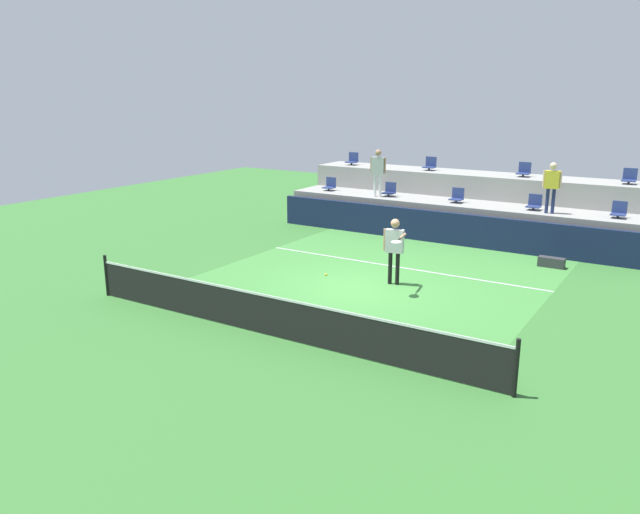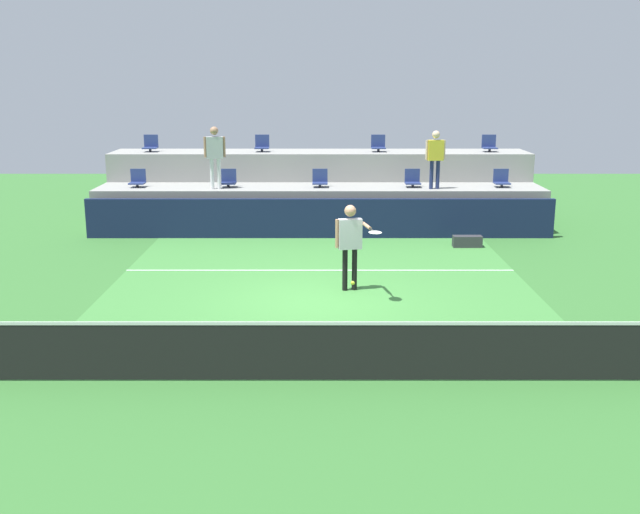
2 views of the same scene
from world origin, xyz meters
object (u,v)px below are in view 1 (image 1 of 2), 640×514
Objects in this scene: stadium_chair_lower_left at (390,190)px; stadium_chair_upper_far_right at (629,177)px; stadium_chair_upper_far_left at (352,160)px; stadium_chair_upper_right at (524,171)px; tennis_player at (395,244)px; stadium_chair_lower_center at (457,196)px; stadium_chair_lower_far_right at (619,211)px; spectator_in_white at (552,183)px; spectator_in_grey at (378,168)px; stadium_chair_lower_right at (534,203)px; stadium_chair_upper_left at (430,165)px; equipment_bag at (551,262)px; stadium_chair_lower_far_left at (330,185)px; tennis_ball at (326,275)px.

stadium_chair_upper_far_right is at bearing 12.75° from stadium_chair_lower_left.
stadium_chair_upper_right is (7.11, 0.00, 0.00)m from stadium_chair_upper_far_left.
tennis_player is at bearing -54.39° from stadium_chair_upper_far_left.
stadium_chair_lower_center is 6.52m from tennis_player.
spectator_in_white is at bearing -169.20° from stadium_chair_lower_far_right.
stadium_chair_upper_far_right is 0.31× the size of spectator_in_white.
tennis_player is (-4.65, -6.48, -0.34)m from stadium_chair_lower_far_right.
spectator_in_grey reaches higher than tennis_player.
stadium_chair_upper_far_right is (10.58, 0.00, 0.00)m from stadium_chair_upper_far_left.
stadium_chair_upper_left is (-4.51, 1.80, 0.85)m from stadium_chair_lower_right.
spectator_in_white is 2.96m from equipment_bag.
stadium_chair_lower_right is 2.98m from equipment_bag.
spectator_in_white is (5.09, -2.18, -0.07)m from stadium_chair_upper_left.
stadium_chair_lower_left and stadium_chair_lower_far_right have the same top height.
stadium_chair_upper_right is at bearing 14.16° from stadium_chair_lower_far_left.
stadium_chair_lower_left is at bearing 180.00° from stadium_chair_lower_right.
stadium_chair_lower_left is 1.00× the size of stadium_chair_lower_far_right.
stadium_chair_lower_left is at bearing 108.05° from tennis_ball.
spectator_in_white is (1.45, -2.18, -0.07)m from stadium_chair_upper_right.
stadium_chair_lower_center is 9.84m from tennis_ball.
stadium_chair_upper_left is at bearing 143.68° from equipment_bag.
stadium_chair_upper_far_right is 4.92m from equipment_bag.
stadium_chair_upper_far_left is 3.48m from stadium_chair_upper_left.
stadium_chair_upper_right reaches higher than tennis_player.
tennis_player is (5.93, -8.28, -1.19)m from stadium_chair_upper_far_left.
stadium_chair_lower_left is 6.00m from spectator_in_white.
stadium_chair_lower_far_right is at bearing 64.18° from tennis_ball.
stadium_chair_upper_left is (-7.10, 1.80, 0.85)m from stadium_chair_lower_far_right.
tennis_ball is at bearing -78.60° from stadium_chair_upper_left.
stadium_chair_lower_far_left is at bearing -90.64° from stadium_chair_upper_far_left.
stadium_chair_lower_right is 2.17m from stadium_chair_upper_right.
equipment_bag is (6.87, -2.01, -2.17)m from spectator_in_grey.
stadium_chair_lower_left is 7.65× the size of tennis_ball.
tennis_ball is at bearing -115.82° from stadium_chair_lower_far_right.
stadium_chair_upper_left is (3.48, 0.00, 0.00)m from stadium_chair_upper_far_left.
spectator_in_grey reaches higher than stadium_chair_upper_left.
tennis_player is (-2.06, -6.48, -0.34)m from stadium_chair_lower_right.
tennis_ball is (-1.29, -11.62, -1.21)m from stadium_chair_upper_right.
stadium_chair_upper_right is 8.45m from tennis_player.
tennis_ball is at bearing -91.76° from tennis_player.
spectator_in_grey is at bearing -43.41° from stadium_chair_upper_far_left.
stadium_chair_upper_right is 0.29× the size of spectator_in_grey.
tennis_player is at bearing -47.44° from stadium_chair_lower_far_left.
stadium_chair_lower_center is 1.00× the size of stadium_chair_upper_far_right.
spectator_in_grey is (-8.27, -2.18, 0.01)m from stadium_chair_upper_far_right.
stadium_chair_lower_right is at bearing 0.00° from stadium_chair_lower_center.
stadium_chair_lower_left is 5.36m from stadium_chair_lower_right.
tennis_player reaches higher than stadium_chair_lower_left.
stadium_chair_upper_far_right reaches higher than tennis_ball.
tennis_ball is (3.20, -9.82, -0.36)m from stadium_chair_lower_left.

